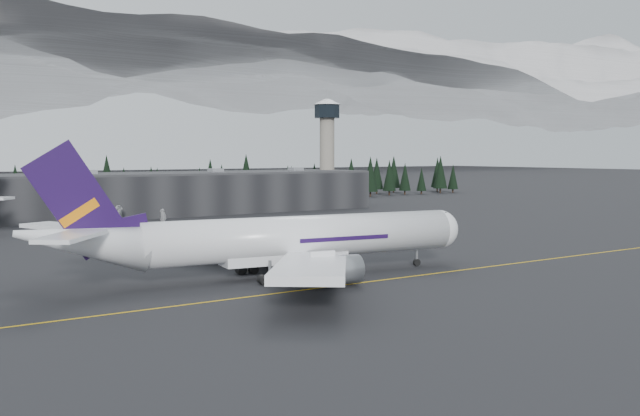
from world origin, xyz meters
TOP-DOWN VIEW (x-y plane):
  - ground at (0.00, 0.00)m, footprint 1400.00×1400.00m
  - taxiline at (0.00, -2.00)m, footprint 400.00×0.40m
  - terminal at (0.00, 125.00)m, footprint 160.00×30.00m
  - control_tower at (75.00, 128.00)m, footprint 10.00×10.00m
  - treeline at (0.00, 162.00)m, footprint 360.00×20.00m
  - jet_main at (-16.91, 8.81)m, footprint 68.64×62.97m
  - gse_vehicle_a at (-8.09, 105.36)m, footprint 4.28×5.10m
  - gse_vehicle_b at (1.69, 97.75)m, footprint 3.86×1.81m

SIDE VIEW (x-z plane):
  - ground at x=0.00m, z-range 0.00..0.00m
  - taxiline at x=0.00m, z-range 0.00..0.02m
  - gse_vehicle_b at x=1.69m, z-range 0.00..1.28m
  - gse_vehicle_a at x=-8.09m, z-range 0.00..1.30m
  - jet_main at x=-16.91m, z-range -4.41..15.84m
  - terminal at x=0.00m, z-range 0.00..12.60m
  - treeline at x=0.00m, z-range 0.00..15.00m
  - control_tower at x=75.00m, z-range 4.56..42.26m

